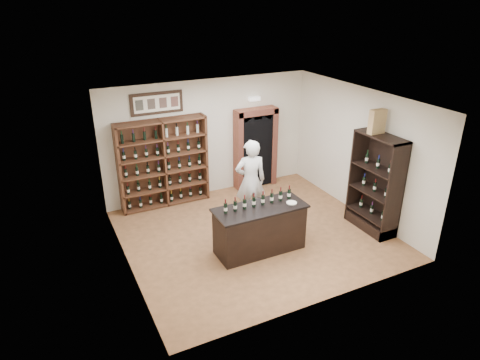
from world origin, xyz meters
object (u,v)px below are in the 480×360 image
Objects in this scene: counter_bottle_0 at (226,208)px; shopkeeper at (251,181)px; side_cabinet at (374,198)px; wine_crate at (377,122)px; tasting_counter at (260,229)px; wine_shelf at (163,163)px.

shopkeeper reaches higher than counter_bottle_0.
wine_crate reaches higher than side_cabinet.
side_cabinet is (2.72, -0.30, 0.26)m from tasting_counter.
wine_shelf is 1.17× the size of tasting_counter.
wine_crate is at bearing 112.40° from side_cabinet.
wine_shelf reaches higher than shopkeeper.
wine_crate is (3.76, -3.07, 1.36)m from wine_shelf.
shopkeeper is 3.01m from wine_crate.
counter_bottle_0 is at bearing 173.72° from side_cabinet.
tasting_counter is 3.31m from wine_crate.
shopkeeper is (-2.29, 1.56, 0.23)m from side_cabinet.
tasting_counter is 1.42m from shopkeeper.
tasting_counter is at bearing 173.72° from side_cabinet.
shopkeeper is 3.82× the size of wine_crate.
side_cabinet is at bearing -68.16° from wine_crate.
shopkeeper is (1.16, 1.18, -0.13)m from counter_bottle_0.
shopkeeper is (0.44, 1.26, 0.49)m from tasting_counter.
wine_crate is at bearing -3.73° from counter_bottle_0.
counter_bottle_0 reaches higher than tasting_counter.
shopkeeper is at bearing 45.58° from counter_bottle_0.
side_cabinet is at bearing -40.21° from wine_shelf.
counter_bottle_0 is at bearing 173.72° from tasting_counter.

